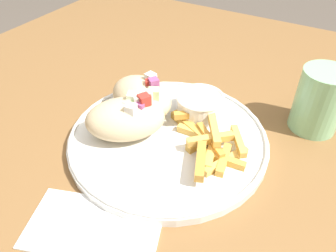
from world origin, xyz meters
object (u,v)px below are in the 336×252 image
pita_sandwich_near (126,118)px  water_glass (319,103)px  pita_sandwich_far (142,97)px  sauce_ramekin (201,105)px  plate (168,138)px  fries_pile (209,142)px

pita_sandwich_near → water_glass: size_ratio=1.38×
pita_sandwich_far → pita_sandwich_near: bearing=-67.4°
water_glass → sauce_ramekin: bearing=-153.8°
water_glass → plate: bearing=-140.5°
pita_sandwich_near → pita_sandwich_far: (-0.01, 0.06, 0.00)m
plate → fries_pile: size_ratio=2.08×
pita_sandwich_far → sauce_ramekin: 0.10m
pita_sandwich_near → pita_sandwich_far: size_ratio=1.14×
sauce_ramekin → plate: bearing=-106.3°
fries_pile → water_glass: bearing=50.5°
fries_pile → sauce_ramekin: sauce_ramekin is taller
sauce_ramekin → water_glass: 0.19m
pita_sandwich_far → water_glass: (0.26, 0.13, 0.00)m
pita_sandwich_far → sauce_ramekin: pita_sandwich_far is taller
plate → water_glass: 0.25m
plate → pita_sandwich_far: (-0.07, 0.03, 0.04)m
plate → pita_sandwich_near: bearing=-153.7°
plate → sauce_ramekin: size_ratio=3.92×
plate → water_glass: size_ratio=2.96×
pita_sandwich_near → sauce_ramekin: (0.08, 0.10, -0.01)m
pita_sandwich_near → pita_sandwich_far: 0.06m
plate → pita_sandwich_far: bearing=155.6°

